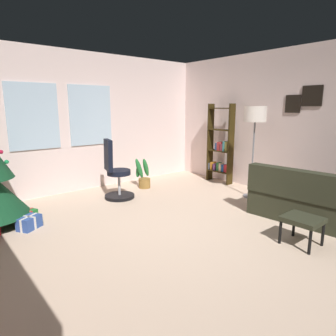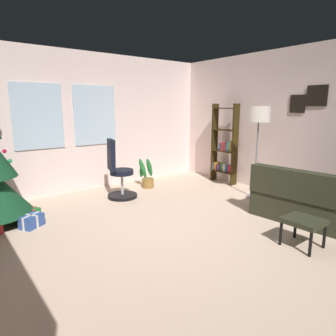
{
  "view_description": "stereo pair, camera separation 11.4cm",
  "coord_description": "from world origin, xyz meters",
  "px_view_note": "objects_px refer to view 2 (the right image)",
  "views": [
    {
      "loc": [
        -2.59,
        -2.73,
        1.71
      ],
      "look_at": [
        -0.18,
        0.16,
        0.93
      ],
      "focal_mm": 31.71,
      "sensor_mm": 36.0,
      "label": 1
    },
    {
      "loc": [
        -2.5,
        -2.81,
        1.71
      ],
      "look_at": [
        -0.18,
        0.16,
        0.93
      ],
      "focal_mm": 31.71,
      "sensor_mm": 36.0,
      "label": 2
    }
  ],
  "objects_px": {
    "footstool": "(304,223)",
    "gift_box_gold": "(18,209)",
    "bookshelf": "(224,148)",
    "office_chair": "(119,175)",
    "gift_box_blue": "(32,221)",
    "floor_lamp": "(259,120)",
    "gift_box_green": "(29,214)",
    "potted_plant": "(146,176)",
    "couch": "(336,207)"
  },
  "relations": [
    {
      "from": "floor_lamp",
      "to": "potted_plant",
      "type": "bearing_deg",
      "value": 121.83
    },
    {
      "from": "footstool",
      "to": "potted_plant",
      "type": "bearing_deg",
      "value": 89.32
    },
    {
      "from": "footstool",
      "to": "gift_box_gold",
      "type": "xyz_separation_m",
      "value": [
        -2.51,
        3.47,
        -0.24
      ]
    },
    {
      "from": "gift_box_blue",
      "to": "potted_plant",
      "type": "relative_size",
      "value": 0.57
    },
    {
      "from": "footstool",
      "to": "bookshelf",
      "type": "relative_size",
      "value": 0.25
    },
    {
      "from": "footstool",
      "to": "gift_box_gold",
      "type": "height_order",
      "value": "footstool"
    },
    {
      "from": "gift_box_gold",
      "to": "office_chair",
      "type": "bearing_deg",
      "value": -9.48
    },
    {
      "from": "footstool",
      "to": "gift_box_green",
      "type": "xyz_separation_m",
      "value": [
        -2.44,
        3.04,
        -0.23
      ]
    },
    {
      "from": "footstool",
      "to": "floor_lamp",
      "type": "xyz_separation_m",
      "value": [
        1.23,
        1.6,
        1.17
      ]
    },
    {
      "from": "bookshelf",
      "to": "potted_plant",
      "type": "height_order",
      "value": "bookshelf"
    },
    {
      "from": "office_chair",
      "to": "potted_plant",
      "type": "height_order",
      "value": "office_chair"
    },
    {
      "from": "couch",
      "to": "floor_lamp",
      "type": "bearing_deg",
      "value": 82.34
    },
    {
      "from": "couch",
      "to": "gift_box_blue",
      "type": "height_order",
      "value": "couch"
    },
    {
      "from": "couch",
      "to": "gift_box_green",
      "type": "bearing_deg",
      "value": 139.12
    },
    {
      "from": "office_chair",
      "to": "potted_plant",
      "type": "xyz_separation_m",
      "value": [
        0.85,
        0.32,
        -0.2
      ]
    },
    {
      "from": "footstool",
      "to": "potted_plant",
      "type": "distance_m",
      "value": 3.51
    },
    {
      "from": "gift_box_gold",
      "to": "floor_lamp",
      "type": "relative_size",
      "value": 0.17
    },
    {
      "from": "footstool",
      "to": "potted_plant",
      "type": "relative_size",
      "value": 0.67
    },
    {
      "from": "gift_box_gold",
      "to": "potted_plant",
      "type": "bearing_deg",
      "value": 0.81
    },
    {
      "from": "floor_lamp",
      "to": "potted_plant",
      "type": "xyz_separation_m",
      "value": [
        -1.18,
        1.91,
        -1.23
      ]
    },
    {
      "from": "footstool",
      "to": "floor_lamp",
      "type": "distance_m",
      "value": 2.33
    },
    {
      "from": "gift_box_blue",
      "to": "floor_lamp",
      "type": "height_order",
      "value": "floor_lamp"
    },
    {
      "from": "couch",
      "to": "office_chair",
      "type": "relative_size",
      "value": 1.85
    },
    {
      "from": "footstool",
      "to": "gift_box_gold",
      "type": "bearing_deg",
      "value": 125.9
    },
    {
      "from": "office_chair",
      "to": "bookshelf",
      "type": "relative_size",
      "value": 0.63
    },
    {
      "from": "bookshelf",
      "to": "potted_plant",
      "type": "xyz_separation_m",
      "value": [
        -1.61,
        0.75,
        -0.54
      ]
    },
    {
      "from": "gift_box_green",
      "to": "potted_plant",
      "type": "distance_m",
      "value": 2.53
    },
    {
      "from": "couch",
      "to": "gift_box_green",
      "type": "xyz_separation_m",
      "value": [
        -3.46,
        3.0,
        -0.2
      ]
    },
    {
      "from": "couch",
      "to": "potted_plant",
      "type": "xyz_separation_m",
      "value": [
        -0.97,
        3.46,
        -0.04
      ]
    },
    {
      "from": "gift_box_green",
      "to": "gift_box_gold",
      "type": "distance_m",
      "value": 0.43
    },
    {
      "from": "footstool",
      "to": "office_chair",
      "type": "relative_size",
      "value": 0.39
    },
    {
      "from": "footstool",
      "to": "gift_box_gold",
      "type": "distance_m",
      "value": 4.29
    },
    {
      "from": "gift_box_gold",
      "to": "bookshelf",
      "type": "relative_size",
      "value": 0.16
    },
    {
      "from": "gift_box_blue",
      "to": "gift_box_gold",
      "type": "bearing_deg",
      "value": 91.89
    },
    {
      "from": "gift_box_blue",
      "to": "office_chair",
      "type": "relative_size",
      "value": 0.33
    },
    {
      "from": "couch",
      "to": "bookshelf",
      "type": "xyz_separation_m",
      "value": [
        0.64,
        2.71,
        0.5
      ]
    },
    {
      "from": "office_chair",
      "to": "gift_box_green",
      "type": "bearing_deg",
      "value": -175.01
    },
    {
      "from": "gift_box_green",
      "to": "potted_plant",
      "type": "xyz_separation_m",
      "value": [
        2.49,
        0.46,
        0.16
      ]
    },
    {
      "from": "gift_box_blue",
      "to": "office_chair",
      "type": "bearing_deg",
      "value": 15.44
    },
    {
      "from": "bookshelf",
      "to": "office_chair",
      "type": "bearing_deg",
      "value": 170.07
    },
    {
      "from": "gift_box_blue",
      "to": "office_chair",
      "type": "xyz_separation_m",
      "value": [
        1.68,
        0.46,
        0.36
      ]
    },
    {
      "from": "gift_box_gold",
      "to": "floor_lamp",
      "type": "bearing_deg",
      "value": -26.59
    },
    {
      "from": "footstool",
      "to": "bookshelf",
      "type": "height_order",
      "value": "bookshelf"
    },
    {
      "from": "office_chair",
      "to": "bookshelf",
      "type": "xyz_separation_m",
      "value": [
        2.46,
        -0.43,
        0.34
      ]
    },
    {
      "from": "footstool",
      "to": "floor_lamp",
      "type": "bearing_deg",
      "value": 52.51
    },
    {
      "from": "gift_box_blue",
      "to": "floor_lamp",
      "type": "relative_size",
      "value": 0.22
    },
    {
      "from": "footstool",
      "to": "bookshelf",
      "type": "xyz_separation_m",
      "value": [
        1.66,
        2.75,
        0.47
      ]
    },
    {
      "from": "footstool",
      "to": "gift_box_blue",
      "type": "xyz_separation_m",
      "value": [
        -2.49,
        2.72,
        -0.22
      ]
    },
    {
      "from": "office_chair",
      "to": "bookshelf",
      "type": "distance_m",
      "value": 2.52
    },
    {
      "from": "gift_box_green",
      "to": "floor_lamp",
      "type": "height_order",
      "value": "floor_lamp"
    }
  ]
}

